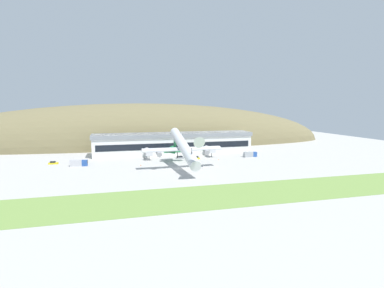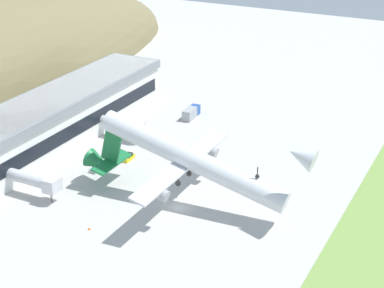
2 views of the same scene
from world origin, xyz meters
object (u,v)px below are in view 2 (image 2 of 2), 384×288
Objects in this scene: jetway_0 at (36,181)px; box_truck at (191,113)px; terminal_building at (34,127)px; traffic_cone_0 at (89,228)px; traffic_cone_1 at (170,146)px; cargo_airplane at (188,160)px; service_car_0 at (128,157)px; service_car_2 at (98,168)px; jetway_1 at (125,125)px.

box_truck is at bearing -7.99° from jetway_0.
traffic_cone_0 is (-22.54, -31.28, -6.70)m from terminal_building.
box_truck is 20.65m from traffic_cone_1.
cargo_airplane reaches higher than service_car_0.
jetway_0 is 3.26× the size of service_car_0.
jetway_1 is at bearing 11.98° from service_car_2.
cargo_airplane is (12.30, -29.07, 5.84)m from jetway_0.
service_car_0 is 12.08m from traffic_cone_1.
jetway_1 is 3.18× the size of service_car_0.
cargo_airplane is at bearing -99.46° from service_car_2.
service_car_0 is 0.91× the size of service_car_2.
jetway_1 is 21.21× the size of traffic_cone_0.
jetway_0 is 2.98× the size of service_car_2.
jetway_0 reaches higher than box_truck.
traffic_cone_0 and traffic_cone_1 have the same top height.
service_car_0 is 6.67× the size of traffic_cone_1.
jetway_0 is 18.20m from traffic_cone_0.
jetway_1 reaches higher than service_car_0.
terminal_building is at bearing 88.54° from service_car_2.
box_truck reaches higher than service_car_0.
cargo_airplane is at bearing -143.82° from traffic_cone_1.
cargo_airplane reaches higher than service_car_2.
terminal_building reaches higher than service_car_0.
traffic_cone_1 is (18.64, -8.70, -0.36)m from service_car_2.
service_car_2 reaches higher than service_car_0.
service_car_2 is (-17.88, -3.79, -3.35)m from jetway_1.
service_car_2 is at bearing 158.17° from service_car_0.
cargo_airplane is 27.38m from service_car_2.
box_truck is at bearing -6.08° from service_car_2.
traffic_cone_0 is at bearing -173.56° from traffic_cone_1.
service_car_2 is (4.24, 25.44, -9.19)m from cargo_airplane.
cargo_airplane is at bearing -153.63° from box_truck.
terminal_building is 160.73× the size of traffic_cone_0.
jetway_1 is at bearing 23.16° from traffic_cone_0.
terminal_building is at bearing 150.00° from box_truck.
box_truck is 61.52m from traffic_cone_0.
traffic_cone_0 is (-22.08, -13.30, -0.36)m from service_car_2.
jetway_1 is 1.58× the size of box_truck.
traffic_cone_0 is at bearing 145.77° from cargo_airplane.
jetway_0 and jetway_1 have the same top height.
traffic_cone_0 is (-60.82, -9.17, -1.12)m from box_truck.
jetway_1 is at bearing -39.16° from terminal_building.
jetway_0 is 21.73× the size of traffic_cone_0.
service_car_0 is at bearing -21.83° from service_car_2.
traffic_cone_1 is (22.88, 16.74, -9.55)m from cargo_airplane.
traffic_cone_1 is (10.73, -5.53, -0.32)m from service_car_0.
terminal_building is at bearing 109.42° from service_car_0.
jetway_0 is 25.60m from service_car_0.
service_car_2 is at bearing 80.54° from cargo_airplane.
terminal_building reaches higher than box_truck.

